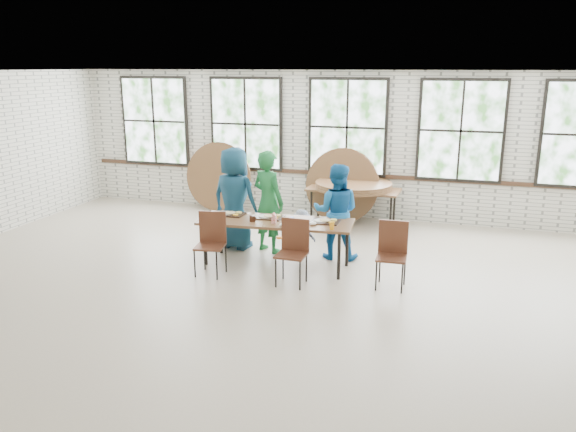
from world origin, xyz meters
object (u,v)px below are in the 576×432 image
(chair_near_left, at_px, (211,238))
(chair_near_right, at_px, (293,246))
(dining_table, at_px, (276,224))
(storage_table, at_px, (353,191))

(chair_near_left, relative_size, chair_near_right, 1.00)
(dining_table, distance_m, storage_table, 2.77)
(chair_near_right, relative_size, storage_table, 0.52)
(dining_table, bearing_deg, chair_near_left, -149.27)
(chair_near_left, height_order, storage_table, chair_near_left)
(chair_near_left, relative_size, storage_table, 0.52)
(chair_near_right, xyz_separation_m, storage_table, (0.24, 3.29, 0.13))
(chair_near_left, bearing_deg, storage_table, 55.11)
(dining_table, xyz_separation_m, storage_table, (0.71, 2.68, -0.00))
(chair_near_left, xyz_separation_m, chair_near_right, (1.30, -0.01, 0.00))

